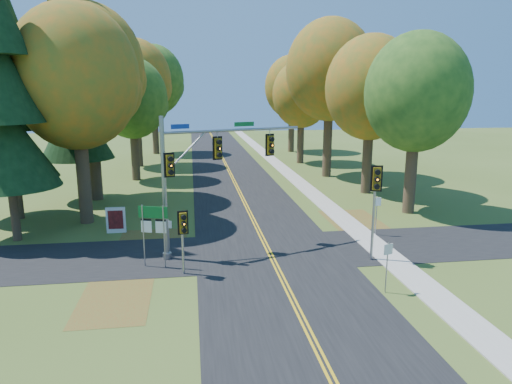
{
  "coord_description": "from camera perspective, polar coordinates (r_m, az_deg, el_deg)",
  "views": [
    {
      "loc": [
        -4.08,
        -21.66,
        8.69
      ],
      "look_at": [
        -0.59,
        2.81,
        3.2
      ],
      "focal_mm": 32.0,
      "sensor_mm": 36.0,
      "label": 1
    }
  ],
  "objects": [
    {
      "name": "road_cross",
      "position": [
        25.54,
        1.57,
        -7.36
      ],
      "size": [
        60.0,
        6.0,
        0.02
      ],
      "primitive_type": "cube",
      "color": "black",
      "rests_on": "ground"
    },
    {
      "name": "ground",
      "position": [
        23.7,
        2.39,
        -9.01
      ],
      "size": [
        160.0,
        160.0,
        0.0
      ],
      "primitive_type": "plane",
      "color": "#40541D",
      "rests_on": "ground"
    },
    {
      "name": "reg_sign_e_north",
      "position": [
        28.71,
        14.86,
        -2.03
      ],
      "size": [
        0.47,
        0.07,
        2.47
      ],
      "rotation": [
        0.0,
        0.0,
        -0.02
      ],
      "color": "gray",
      "rests_on": "ground"
    },
    {
      "name": "reg_sign_e_south",
      "position": [
        20.75,
        16.12,
        -7.97
      ],
      "size": [
        0.44,
        0.14,
        2.34
      ],
      "rotation": [
        0.0,
        0.0,
        0.24
      ],
      "color": "gray",
      "rests_on": "ground"
    },
    {
      "name": "route_sign_cluster",
      "position": [
        23.18,
        -12.71,
        -3.87
      ],
      "size": [
        1.45,
        0.47,
        3.23
      ],
      "rotation": [
        0.0,
        0.0,
        -0.29
      ],
      "color": "gray",
      "rests_on": "ground"
    },
    {
      "name": "reg_sign_w",
      "position": [
        24.97,
        -10.87,
        -4.78
      ],
      "size": [
        0.36,
        0.16,
        1.99
      ],
      "rotation": [
        0.0,
        0.0,
        -0.37
      ],
      "color": "gray",
      "rests_on": "ground"
    },
    {
      "name": "tree_w_c",
      "position": [
        46.46,
        -15.16,
        11.17
      ],
      "size": [
        6.8,
        6.8,
        11.91
      ],
      "color": "#38281C",
      "rests_on": "ground"
    },
    {
      "name": "tree_e_c",
      "position": [
        47.5,
        9.29,
        14.74
      ],
      "size": [
        8.8,
        8.8,
        15.79
      ],
      "color": "#38281C",
      "rests_on": "ground"
    },
    {
      "name": "tree_e_a",
      "position": [
        34.22,
        19.49,
        11.56
      ],
      "size": [
        7.2,
        7.2,
        12.73
      ],
      "color": "#38281C",
      "rests_on": "ground"
    },
    {
      "name": "tree_e_d",
      "position": [
        56.15,
        5.75,
        12.0
      ],
      "size": [
        7.0,
        7.0,
        12.32
      ],
      "color": "#38281C",
      "rests_on": "ground"
    },
    {
      "name": "info_kiosk",
      "position": [
        29.79,
        -17.11,
        -3.38
      ],
      "size": [
        1.18,
        0.19,
        1.63
      ],
      "rotation": [
        0.0,
        0.0,
        -0.01
      ],
      "color": "silver",
      "rests_on": "ground"
    },
    {
      "name": "traffic_mast",
      "position": [
        24.25,
        -6.85,
        3.23
      ],
      "size": [
        7.81,
        3.19,
        7.48
      ],
      "rotation": [
        0.0,
        0.0,
        0.34
      ],
      "color": "gray",
      "rests_on": "ground"
    },
    {
      "name": "leaf_patch_w_near",
      "position": [
        27.2,
        -12.87,
        -6.43
      ],
      "size": [
        4.0,
        6.0,
        0.0
      ],
      "primitive_type": "cube",
      "color": "brown",
      "rests_on": "ground"
    },
    {
      "name": "tree_w_a",
      "position": [
        31.85,
        -21.49,
        13.11
      ],
      "size": [
        8.0,
        8.0,
        14.15
      ],
      "color": "#38281C",
      "rests_on": "ground"
    },
    {
      "name": "tree_w_b",
      "position": [
        38.75,
        -20.13,
        14.26
      ],
      "size": [
        8.6,
        8.6,
        15.38
      ],
      "color": "#38281C",
      "rests_on": "ground"
    },
    {
      "name": "tree_e_b",
      "position": [
        40.17,
        14.22,
        12.44
      ],
      "size": [
        7.6,
        7.6,
        13.33
      ],
      "color": "#38281C",
      "rests_on": "ground"
    },
    {
      "name": "centerline_right",
      "position": [
        23.71,
        2.63,
        -8.94
      ],
      "size": [
        0.1,
        160.0,
        0.01
      ],
      "primitive_type": "cube",
      "color": "gold",
      "rests_on": "road_main"
    },
    {
      "name": "leaf_patch_w_far",
      "position": [
        20.87,
        -17.21,
        -12.67
      ],
      "size": [
        3.0,
        5.0,
        0.0
      ],
      "primitive_type": "cube",
      "color": "brown",
      "rests_on": "ground"
    },
    {
      "name": "east_signal_pole",
      "position": [
        23.75,
        14.74,
        0.33
      ],
      "size": [
        0.58,
        0.68,
        5.07
      ],
      "rotation": [
        0.0,
        0.0,
        -0.24
      ],
      "color": "#909298",
      "rests_on": "ground"
    },
    {
      "name": "tree_w_d",
      "position": [
        55.19,
        -14.81,
        13.25
      ],
      "size": [
        8.2,
        8.2,
        14.56
      ],
      "color": "#38281C",
      "rests_on": "ground"
    },
    {
      "name": "tree_w_e",
      "position": [
        65.94,
        -12.68,
        13.43
      ],
      "size": [
        8.4,
        8.4,
        14.97
      ],
      "color": "#38281C",
      "rests_on": "ground"
    },
    {
      "name": "leaf_patch_e",
      "position": [
        30.97,
        12.83,
        -4.09
      ],
      "size": [
        3.5,
        8.0,
        0.0
      ],
      "primitive_type": "cube",
      "color": "brown",
      "rests_on": "ground"
    },
    {
      "name": "tree_e_e",
      "position": [
        66.85,
        4.57,
        12.91
      ],
      "size": [
        7.8,
        7.8,
        13.74
      ],
      "color": "#38281C",
      "rests_on": "ground"
    },
    {
      "name": "centerline_left",
      "position": [
        23.67,
        2.15,
        -8.96
      ],
      "size": [
        0.1,
        160.0,
        0.01
      ],
      "primitive_type": "cube",
      "color": "gold",
      "rests_on": "road_main"
    },
    {
      "name": "road_main",
      "position": [
        23.69,
        2.39,
        -8.98
      ],
      "size": [
        8.0,
        160.0,
        0.02
      ],
      "primitive_type": "cube",
      "color": "black",
      "rests_on": "ground"
    },
    {
      "name": "ped_signal_pole",
      "position": [
        21.79,
        -9.12,
        -4.42
      ],
      "size": [
        0.5,
        0.59,
        3.23
      ],
      "rotation": [
        0.0,
        0.0,
        0.23
      ],
      "color": "#97999F",
      "rests_on": "ground"
    },
    {
      "name": "pine_b",
      "position": [
        34.78,
        -28.66,
        10.15
      ],
      "size": [
        5.6,
        5.6,
        17.31
      ],
      "color": "#38281C",
      "rests_on": "ground"
    },
    {
      "name": "pine_c",
      "position": [
        38.72,
        -22.04,
        13.12
      ],
      "size": [
        5.6,
        5.6,
        20.56
      ],
      "color": "#38281C",
      "rests_on": "ground"
    },
    {
      "name": "sidewalk_east",
      "position": [
        25.5,
        16.36,
        -7.87
      ],
      "size": [
        1.6,
        160.0,
        0.06
      ],
      "primitive_type": "cube",
      "color": "#9E998E",
      "rests_on": "ground"
    }
  ]
}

